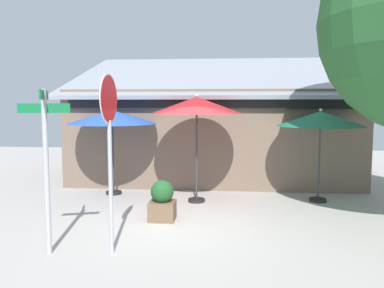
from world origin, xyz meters
name	(u,v)px	position (x,y,z in m)	size (l,w,h in m)	color
ground_plane	(179,225)	(0.00, 0.00, -0.05)	(28.00, 28.00, 0.10)	#ADA8A0
cafe_building	(215,131)	(0.55, 5.92, 1.59)	(9.56, 5.88, 4.42)	#705B4C
street_sign_post	(46,154)	(-2.02, -1.94, 1.73)	(0.81, 0.86, 2.82)	#A8AAB2
stop_sign	(109,128)	(-0.95, -1.82, 2.18)	(0.07, 0.84, 3.08)	#A8AAB2
patio_umbrella_royal_blue_left	(112,117)	(-2.20, 2.60, 2.18)	(2.50, 2.50, 2.46)	black
patio_umbrella_crimson_center	(197,106)	(0.22, 1.92, 2.51)	(2.33, 2.33, 2.81)	black
patio_umbrella_forest_green_right	(320,119)	(3.40, 2.25, 2.16)	(2.27, 2.27, 2.44)	black
sidewalk_planter	(162,201)	(-0.41, 0.22, 0.42)	(0.57, 0.57, 0.89)	brown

